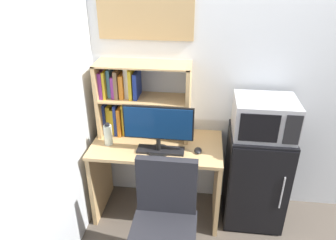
# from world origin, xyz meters

# --- Properties ---
(wall_back) EXTENTS (6.40, 0.04, 2.60)m
(wall_back) POSITION_xyz_m (0.40, 0.02, 1.30)
(wall_back) COLOR silver
(wall_back) RESTS_ON ground_plane
(desk) EXTENTS (1.13, 0.60, 0.76)m
(desk) POSITION_xyz_m (-0.99, -0.30, 0.52)
(desk) COLOR tan
(desk) RESTS_ON ground_plane
(hutch_bookshelf) EXTENTS (0.80, 0.29, 0.67)m
(hutch_bookshelf) POSITION_xyz_m (-1.25, -0.13, 1.12)
(hutch_bookshelf) COLOR tan
(hutch_bookshelf) RESTS_ON desk
(monitor) EXTENTS (0.57, 0.19, 0.41)m
(monitor) POSITION_xyz_m (-0.95, -0.42, 1.00)
(monitor) COLOR black
(monitor) RESTS_ON desk
(keyboard) EXTENTS (0.39, 0.13, 0.02)m
(keyboard) POSITION_xyz_m (-0.94, -0.42, 0.77)
(keyboard) COLOR black
(keyboard) RESTS_ON desk
(computer_mouse) EXTENTS (0.06, 0.09, 0.03)m
(computer_mouse) POSITION_xyz_m (-0.63, -0.39, 0.77)
(computer_mouse) COLOR black
(computer_mouse) RESTS_ON desk
(water_bottle) EXTENTS (0.07, 0.07, 0.20)m
(water_bottle) POSITION_xyz_m (-1.40, -0.35, 0.85)
(water_bottle) COLOR silver
(water_bottle) RESTS_ON desk
(mini_fridge) EXTENTS (0.51, 0.49, 0.90)m
(mini_fridge) POSITION_xyz_m (-0.11, -0.26, 0.45)
(mini_fridge) COLOR black
(mini_fridge) RESTS_ON ground_plane
(microwave) EXTENTS (0.49, 0.41, 0.31)m
(microwave) POSITION_xyz_m (-0.11, -0.26, 1.05)
(microwave) COLOR #ADADB2
(microwave) RESTS_ON mini_fridge
(desk_chair) EXTENTS (0.53, 0.53, 0.96)m
(desk_chair) POSITION_xyz_m (-0.83, -0.97, 0.42)
(desk_chair) COLOR black
(desk_chair) RESTS_ON ground_plane
(wall_corkboard) EXTENTS (0.79, 0.02, 0.45)m
(wall_corkboard) POSITION_xyz_m (-1.11, -0.01, 1.81)
(wall_corkboard) COLOR tan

